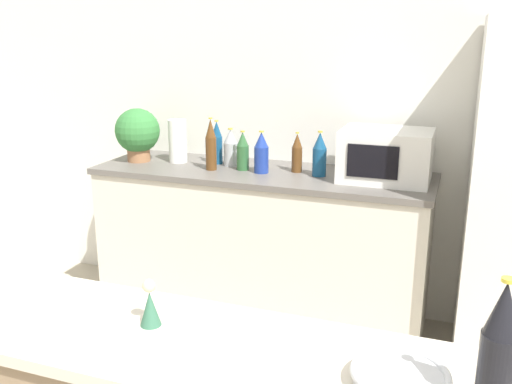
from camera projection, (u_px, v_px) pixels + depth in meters
name	position (u px, v px, depth m)	size (l,w,h in m)	color
wall_back	(338.00, 109.00, 3.43)	(8.00, 0.06, 2.55)	white
back_counter	(261.00, 245.00, 3.48)	(1.99, 0.63, 0.94)	silver
potted_plant	(138.00, 132.00, 3.54)	(0.28, 0.28, 0.33)	#9E6B47
paper_towel_roll	(178.00, 141.00, 3.53)	(0.11, 0.11, 0.27)	white
microwave	(386.00, 155.00, 3.09)	(0.48, 0.37, 0.28)	white
back_bottle_0	(297.00, 153.00, 3.29)	(0.06, 0.06, 0.23)	brown
back_bottle_1	(320.00, 155.00, 3.19)	(0.08, 0.08, 0.26)	navy
back_bottle_2	(211.00, 145.00, 3.33)	(0.06, 0.06, 0.31)	brown
back_bottle_3	(217.00, 143.00, 3.49)	(0.07, 0.07, 0.27)	navy
back_bottle_4	(261.00, 153.00, 3.27)	(0.08, 0.08, 0.24)	navy
back_bottle_5	(231.00, 148.00, 3.44)	(0.08, 0.08, 0.23)	#B2B7BC
back_bottle_6	(243.00, 151.00, 3.34)	(0.07, 0.07, 0.23)	#2D6033
wine_bottle	(498.00, 356.00, 1.16)	(0.08, 0.08, 0.33)	black
fruit_bowl	(400.00, 377.00, 1.31)	(0.23, 0.23, 0.05)	#B7BABF
wise_man_figurine_blue	(150.00, 306.00, 1.58)	(0.06, 0.06, 0.14)	#33664C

